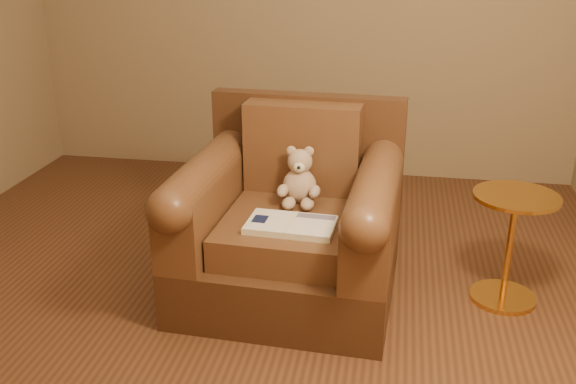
# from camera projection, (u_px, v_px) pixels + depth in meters

# --- Properties ---
(floor) EXTENTS (4.00, 4.00, 0.00)m
(floor) POSITION_uv_depth(u_px,v_px,m) (238.00, 303.00, 3.17)
(floor) COLOR #58321E
(floor) RESTS_ON ground
(armchair) EXTENTS (1.07, 1.02, 0.92)m
(armchair) POSITION_uv_depth(u_px,v_px,m) (292.00, 224.00, 3.19)
(armchair) COLOR #432716
(armchair) RESTS_ON floor
(teddy_bear) EXTENTS (0.21, 0.24, 0.29)m
(teddy_bear) POSITION_uv_depth(u_px,v_px,m) (299.00, 182.00, 3.19)
(teddy_bear) COLOR tan
(teddy_bear) RESTS_ON armchair
(guidebook) EXTENTS (0.42, 0.26, 0.03)m
(guidebook) POSITION_uv_depth(u_px,v_px,m) (291.00, 225.00, 2.93)
(guidebook) COLOR beige
(guidebook) RESTS_ON armchair
(side_table) EXTENTS (0.40, 0.40, 0.56)m
(side_table) POSITION_uv_depth(u_px,v_px,m) (510.00, 245.00, 3.09)
(side_table) COLOR gold
(side_table) RESTS_ON floor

